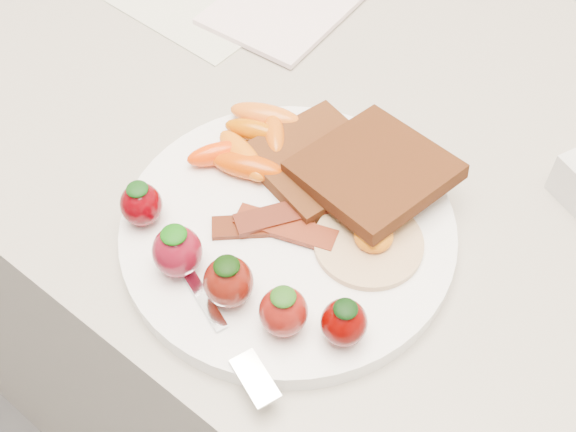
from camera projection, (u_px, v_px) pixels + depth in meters
The scene contains 9 objects.
counter at pixel (364, 370), 1.01m from camera, with size 2.00×0.60×0.90m, color gray.
plate at pixel (288, 230), 0.58m from camera, with size 0.27×0.27×0.02m, color white.
toast_lower at pixel (317, 161), 0.61m from camera, with size 0.10×0.10×0.01m, color black.
toast_upper at pixel (374, 170), 0.58m from camera, with size 0.11×0.11×0.01m, color black.
fried_egg at pixel (370, 241), 0.56m from camera, with size 0.11×0.11×0.02m.
bacon_strips at pixel (278, 222), 0.57m from camera, with size 0.10×0.09×0.01m.
baby_carrots at pixel (251, 143), 0.62m from camera, with size 0.10×0.11×0.02m.
strawberries at pixel (229, 272), 0.52m from camera, with size 0.22×0.06×0.05m.
fork at pixel (219, 322), 0.52m from camera, with size 0.16×0.07×0.00m.
Camera 1 is at (0.19, 1.29, 1.38)m, focal length 45.00 mm.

